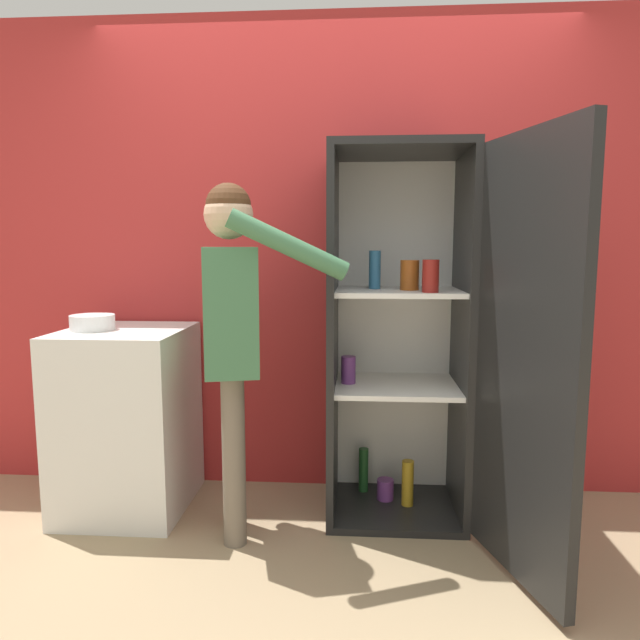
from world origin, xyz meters
TOP-DOWN VIEW (x-y plane):
  - ground_plane at (0.00, 0.00)m, footprint 12.00×12.00m
  - wall_back at (0.00, 0.98)m, footprint 7.00×0.06m
  - refrigerator at (0.45, 0.55)m, footprint 0.91×1.20m
  - person at (-0.41, 0.35)m, footprint 0.70×0.53m
  - counter at (-1.03, 0.61)m, footprint 0.60×0.64m
  - bowl at (-1.17, 0.58)m, footprint 0.22×0.22m

SIDE VIEW (x-z plane):
  - ground_plane at x=0.00m, z-range 0.00..0.00m
  - counter at x=-1.03m, z-range 0.00..0.93m
  - refrigerator at x=0.45m, z-range -0.01..1.80m
  - bowl at x=-1.17m, z-range 0.93..1.00m
  - person at x=-0.41m, z-range 0.22..1.84m
  - wall_back at x=0.00m, z-range 0.00..2.55m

